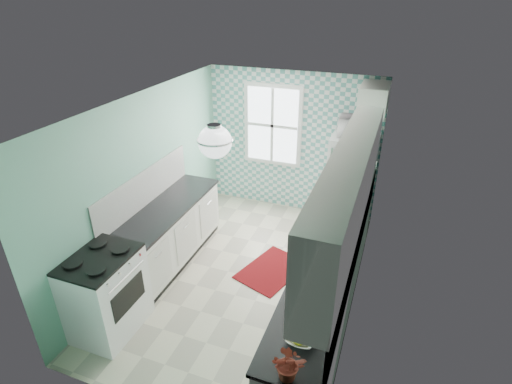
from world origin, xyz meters
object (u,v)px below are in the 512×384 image
(ceiling_light, at_px, (215,142))
(stove, at_px, (105,292))
(potted_plant, at_px, (289,364))
(microwave, at_px, (357,127))
(fridge, at_px, (350,184))
(fruit_bowl, at_px, (301,338))
(sink, at_px, (344,217))

(ceiling_light, height_order, stove, ceiling_light)
(potted_plant, xyz_separation_m, microwave, (-0.09, 3.93, 0.71))
(fridge, xyz_separation_m, fruit_bowl, (0.09, -3.54, 0.15))
(ceiling_light, height_order, potted_plant, ceiling_light)
(ceiling_light, xyz_separation_m, fruit_bowl, (1.20, -0.92, -1.35))
(stove, relative_size, fruit_bowl, 3.83)
(microwave, bearing_deg, fruit_bowl, 90.87)
(fridge, bearing_deg, fruit_bowl, -86.78)
(fridge, xyz_separation_m, sink, (0.09, -1.26, 0.11))
(fridge, height_order, potted_plant, fridge)
(stove, bearing_deg, potted_plant, -12.82)
(fridge, distance_m, stove, 4.02)
(ceiling_light, height_order, fruit_bowl, ceiling_light)
(fridge, bearing_deg, potted_plant, -86.93)
(ceiling_light, relative_size, fridge, 0.21)
(fruit_bowl, bearing_deg, microwave, 91.46)
(ceiling_light, bearing_deg, fruit_bowl, -37.38)
(stove, relative_size, microwave, 1.89)
(fridge, height_order, fruit_bowl, fridge)
(ceiling_light, distance_m, potted_plant, 2.16)
(stove, distance_m, microwave, 4.20)
(sink, bearing_deg, microwave, 92.01)
(sink, bearing_deg, fridge, 92.03)
(potted_plant, bearing_deg, sink, 89.92)
(ceiling_light, bearing_deg, sink, 48.55)
(sink, distance_m, microwave, 1.53)
(fruit_bowl, bearing_deg, sink, 89.91)
(fruit_bowl, xyz_separation_m, potted_plant, (0.00, -0.38, 0.12))
(fridge, height_order, stove, fridge)
(stove, bearing_deg, fridge, 57.17)
(ceiling_light, relative_size, sink, 0.65)
(stove, height_order, fruit_bowl, stove)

